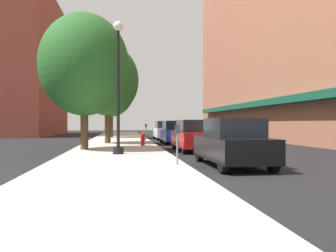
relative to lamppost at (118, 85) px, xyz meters
The scene contains 14 objects.
ground_plane 11.24m from the lamppost, 68.58° to the left, with size 90.00×90.00×0.00m, color black.
sidewalk_slab 11.47m from the lamppost, 90.34° to the left, with size 4.80×50.00×0.12m, color #B7B2A8.
building_far_background 31.51m from the lamppost, 110.89° to the left, with size 6.80×18.00×16.95m.
lamppost is the anchor object (origin of this frame).
fire_hydrant 6.36m from the lamppost, 75.86° to the left, with size 0.33×0.26×0.79m.
parking_meter_near 5.19m from the lamppost, 64.92° to the right, with size 0.14×0.09×1.31m.
parking_meter_far 11.57m from the lamppost, 79.93° to the left, with size 0.14×0.09×1.31m.
tree_near 17.99m from the lamppost, 92.94° to the left, with size 4.46×4.46×7.09m.
tree_mid 3.64m from the lamppost, 121.75° to the left, with size 4.62×4.62×7.08m.
tree_far 8.52m from the lamppost, 95.58° to the left, with size 4.23×4.23×6.73m.
car_black 6.11m from the lamppost, 45.56° to the right, with size 1.80×4.30×1.66m.
car_red 5.21m from the lamppost, 31.70° to the left, with size 1.80×4.30×1.66m.
car_blue 10.24m from the lamppost, 66.74° to the left, with size 1.80×4.30×1.66m.
car_white 15.62m from the lamppost, 75.24° to the left, with size 1.80×4.30×1.66m.
Camera 1 is at (0.26, -7.49, 1.51)m, focal length 36.83 mm.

